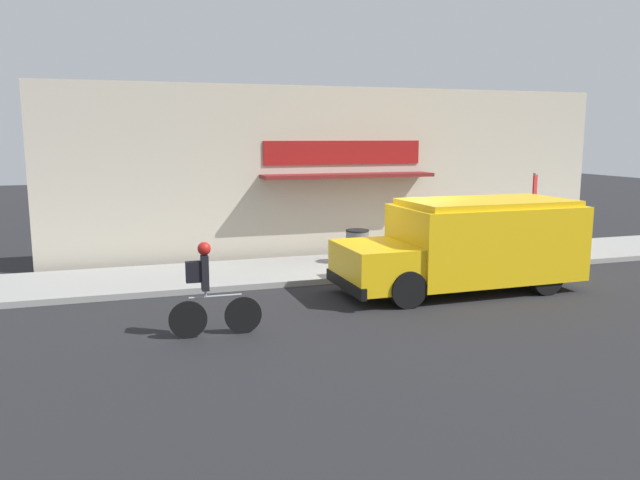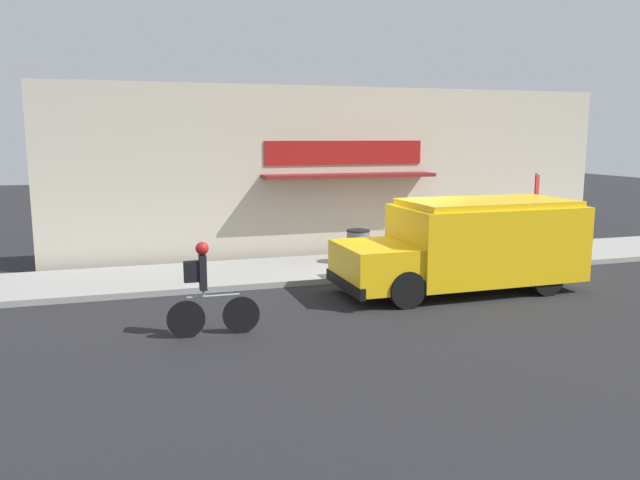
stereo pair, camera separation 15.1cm
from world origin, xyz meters
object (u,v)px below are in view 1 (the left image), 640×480
(school_bus, at_px, (470,244))
(cyclist, at_px, (208,290))
(stop_sign_post, at_px, (534,201))
(trash_bin, at_px, (357,246))

(school_bus, distance_m, cyclist, 6.23)
(school_bus, height_order, cyclist, school_bus)
(stop_sign_post, bearing_deg, cyclist, -157.99)
(stop_sign_post, bearing_deg, trash_bin, 171.56)
(stop_sign_post, relative_size, trash_bin, 2.61)
(cyclist, distance_m, trash_bin, 6.37)
(cyclist, bearing_deg, stop_sign_post, 22.95)
(school_bus, height_order, stop_sign_post, stop_sign_post)
(stop_sign_post, height_order, trash_bin, stop_sign_post)
(stop_sign_post, bearing_deg, school_bus, -145.94)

